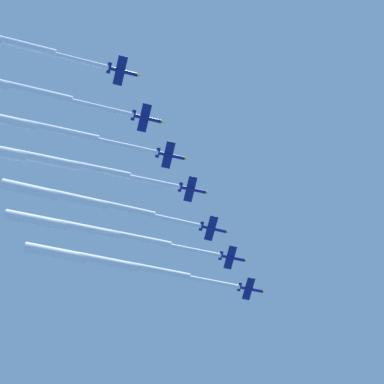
% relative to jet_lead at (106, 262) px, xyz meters
% --- Properties ---
extents(jet_lead, '(74.41, 42.56, 4.17)m').
position_rel_jet_lead_xyz_m(jet_lead, '(0.00, 0.00, 0.00)').
color(jet_lead, navy).
extents(jet_port_inner, '(72.62, 41.60, 4.17)m').
position_rel_jet_lead_xyz_m(jet_port_inner, '(-12.40, -5.87, 0.42)').
color(jet_port_inner, navy).
extents(jet_starboard_inner, '(66.32, 36.87, 4.19)m').
position_rel_jet_lead_xyz_m(jet_starboard_inner, '(-21.85, -14.24, -1.55)').
color(jet_starboard_inner, navy).
extents(jet_port_mid, '(68.30, 39.66, 4.12)m').
position_rel_jet_lead_xyz_m(jet_port_mid, '(-36.72, -17.63, 1.32)').
color(jet_port_mid, navy).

